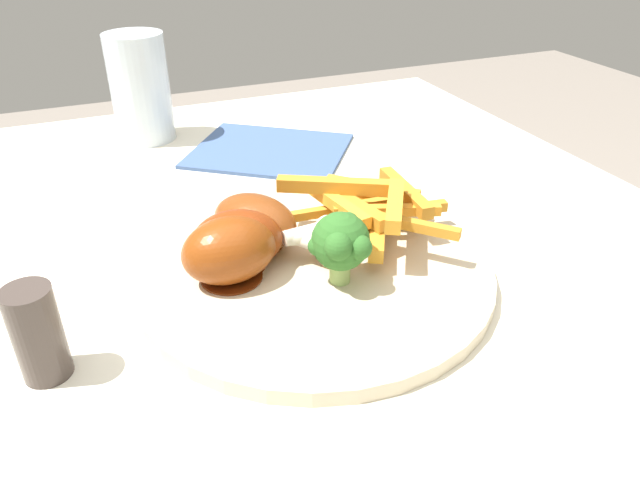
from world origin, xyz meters
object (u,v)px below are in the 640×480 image
(chicken_drumstick_near, at_px, (260,224))
(water_glass, at_px, (140,88))
(pepper_shaker, at_px, (37,334))
(chicken_drumstick_extra, at_px, (235,249))
(dinner_plate, at_px, (320,268))
(broccoli_floret_front, at_px, (340,243))
(dining_table, at_px, (343,433))
(chicken_drumstick_far, at_px, (245,240))
(carrot_fries_pile, at_px, (367,208))

(chicken_drumstick_near, bearing_deg, water_glass, 8.20)
(pepper_shaker, bearing_deg, chicken_drumstick_extra, -72.75)
(dinner_plate, height_order, broccoli_floret_front, broccoli_floret_front)
(chicken_drumstick_extra, bearing_deg, broccoli_floret_front, -118.21)
(broccoli_floret_front, xyz_separation_m, chicken_drumstick_extra, (0.04, 0.07, -0.01))
(dining_table, height_order, chicken_drumstick_extra, chicken_drumstick_extra)
(broccoli_floret_front, bearing_deg, dinner_plate, 5.15)
(chicken_drumstick_extra, bearing_deg, water_glass, 2.55)
(water_glass, relative_size, pepper_shaker, 1.93)
(chicken_drumstick_far, bearing_deg, water_glass, 4.45)
(dining_table, xyz_separation_m, chicken_drumstick_extra, (0.07, 0.06, 0.15))
(chicken_drumstick_extra, bearing_deg, pepper_shaker, 107.25)
(dining_table, height_order, carrot_fries_pile, carrot_fries_pile)
(dinner_plate, height_order, carrot_fries_pile, carrot_fries_pile)
(dining_table, relative_size, carrot_fries_pile, 7.32)
(dinner_plate, height_order, chicken_drumstick_far, chicken_drumstick_far)
(dinner_plate, distance_m, water_glass, 0.37)
(chicken_drumstick_near, bearing_deg, chicken_drumstick_extra, 139.92)
(dining_table, relative_size, chicken_drumstick_near, 9.04)
(dinner_plate, height_order, chicken_drumstick_extra, chicken_drumstick_extra)
(broccoli_floret_front, xyz_separation_m, pepper_shaker, (-0.01, 0.20, -0.01))
(broccoli_floret_front, bearing_deg, water_glass, 12.21)
(pepper_shaker, bearing_deg, chicken_drumstick_far, -69.92)
(dining_table, height_order, dinner_plate, dinner_plate)
(broccoli_floret_front, bearing_deg, pepper_shaker, 91.64)
(water_glass, bearing_deg, chicken_drumstick_near, -171.80)
(chicken_drumstick_far, bearing_deg, dining_table, -147.51)
(water_glass, bearing_deg, carrot_fries_pile, -157.84)
(dinner_plate, distance_m, chicken_drumstick_near, 0.06)
(carrot_fries_pile, distance_m, pepper_shaker, 0.26)
(dinner_plate, relative_size, water_glass, 2.24)
(chicken_drumstick_extra, xyz_separation_m, pepper_shaker, (-0.04, 0.14, -0.00))
(chicken_drumstick_near, distance_m, water_glass, 0.32)
(dinner_plate, relative_size, chicken_drumstick_far, 2.22)
(dining_table, relative_size, chicken_drumstick_far, 8.36)
(chicken_drumstick_near, height_order, chicken_drumstick_far, chicken_drumstick_far)
(carrot_fries_pile, relative_size, chicken_drumstick_extra, 1.11)
(dining_table, bearing_deg, dinner_plate, -4.64)
(pepper_shaker, bearing_deg, dining_table, -96.95)
(chicken_drumstick_extra, distance_m, pepper_shaker, 0.14)
(chicken_drumstick_near, height_order, water_glass, water_glass)
(broccoli_floret_front, height_order, carrot_fries_pile, broccoli_floret_front)
(dining_table, distance_m, water_glass, 0.46)
(chicken_drumstick_near, bearing_deg, carrot_fries_pile, -99.32)
(chicken_drumstick_near, height_order, pepper_shaker, pepper_shaker)
(dining_table, distance_m, broccoli_floret_front, 0.16)
(broccoli_floret_front, relative_size, chicken_drumstick_extra, 0.43)
(carrot_fries_pile, bearing_deg, pepper_shaker, 103.92)
(dinner_plate, xyz_separation_m, pepper_shaker, (-0.04, 0.20, 0.03))
(dinner_plate, distance_m, chicken_drumstick_far, 0.06)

